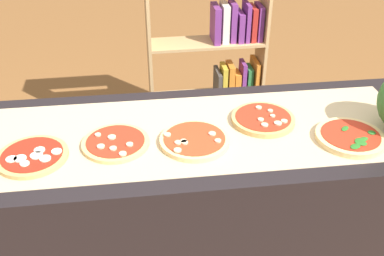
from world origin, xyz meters
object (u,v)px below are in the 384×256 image
Objects in this scene: pizza_spinach_4 at (350,137)px; pizza_mozzarella_0 at (32,156)px; bookshelf at (221,48)px; pizza_mushroom_2 at (194,140)px; pizza_mushroom_3 at (263,119)px; pizza_mushroom_1 at (116,143)px.

pizza_mozzarella_0 is at bearing 178.53° from pizza_spinach_4.
bookshelf is at bearing 55.05° from pizza_mozzarella_0.
bookshelf is (0.35, 1.33, -0.19)m from pizza_mushroom_2.
pizza_mushroom_3 is 0.34m from pizza_spinach_4.
pizza_spinach_4 is (0.60, -0.06, 0.00)m from pizza_mushroom_2.
bookshelf is (0.95, 1.36, -0.19)m from pizza_mozzarella_0.
pizza_spinach_4 is at bearing -5.14° from pizza_mushroom_1.
bookshelf is (0.05, 1.21, -0.19)m from pizza_mushroom_3.
pizza_mushroom_2 is at bearing -158.69° from pizza_mushroom_3.
bookshelf is at bearing 87.48° from pizza_mushroom_3.
pizza_mushroom_1 is at bearing -171.21° from pizza_mushroom_3.
pizza_mushroom_1 is at bearing -116.46° from bookshelf.
pizza_mushroom_2 is 1.39m from bookshelf.
pizza_spinach_4 is at bearing -5.37° from pizza_mushroom_2.
pizza_spinach_4 is (0.89, -0.08, 0.00)m from pizza_mushroom_1.
pizza_mushroom_3 is at bearing -92.52° from bookshelf.
pizza_mozzarella_0 is at bearing -170.97° from pizza_mushroom_3.
pizza_mushroom_1 is at bearing 9.51° from pizza_mozzarella_0.
pizza_mushroom_1 is 0.96× the size of pizza_mushroom_2.
pizza_mozzarella_0 is 0.30m from pizza_mushroom_1.
bookshelf is at bearing 75.16° from pizza_mushroom_2.
pizza_mushroom_1 is 1.47m from bookshelf.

